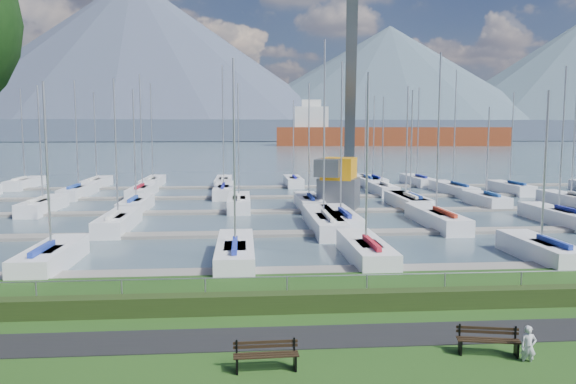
{
  "coord_description": "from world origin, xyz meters",
  "views": [
    {
      "loc": [
        -2.58,
        -20.17,
        6.61
      ],
      "look_at": [
        0.0,
        12.0,
        3.0
      ],
      "focal_mm": 35.0,
      "sensor_mm": 36.0,
      "label": 1
    }
  ],
  "objects": [
    {
      "name": "person",
      "position": [
        5.49,
        -5.38,
        0.6
      ],
      "size": [
        0.48,
        0.36,
        1.2
      ],
      "primitive_type": "imported",
      "rotation": [
        0.0,
        0.0,
        -0.16
      ],
      "color": "#B7B6BE",
      "rests_on": "grass"
    },
    {
      "name": "bench_right",
      "position": [
        4.58,
        -4.76,
        0.42
      ],
      "size": [
        1.85,
        0.78,
        0.85
      ],
      "rotation": [
        0.0,
        0.0,
        -0.21
      ],
      "color": "black",
      "rests_on": "grass"
    },
    {
      "name": "path",
      "position": [
        0.0,
        -3.0,
        0.01
      ],
      "size": [
        160.0,
        2.0,
        0.04
      ],
      "primitive_type": "cube",
      "color": "black",
      "rests_on": "grass"
    },
    {
      "name": "sailboat_fleet",
      "position": [
        -1.17,
        29.99,
        5.4
      ],
      "size": [
        75.53,
        49.25,
        13.69
      ],
      "color": "#1E4097",
      "rests_on": "water"
    },
    {
      "name": "foothill",
      "position": [
        0.0,
        330.0,
        6.0
      ],
      "size": [
        900.0,
        80.0,
        12.0
      ],
      "primitive_type": "cube",
      "color": "#485469",
      "rests_on": "water"
    },
    {
      "name": "crane",
      "position": [
        5.99,
        28.11,
        5.33
      ],
      "size": [
        5.79,
        13.49,
        22.35
      ],
      "rotation": [
        0.0,
        0.0,
        -0.35
      ],
      "color": "slate",
      "rests_on": "water"
    },
    {
      "name": "fence",
      "position": [
        0.0,
        0.0,
        1.2
      ],
      "size": [
        80.0,
        0.04,
        0.04
      ],
      "primitive_type": "cylinder",
      "rotation": [
        0.0,
        1.57,
        0.0
      ],
      "color": "gray",
      "rests_on": "grass"
    },
    {
      "name": "mountains",
      "position": [
        7.35,
        404.62,
        46.68
      ],
      "size": [
        1190.0,
        360.0,
        115.0
      ],
      "color": "#3E475B",
      "rests_on": "water"
    },
    {
      "name": "hedge",
      "position": [
        0.0,
        -0.4,
        0.35
      ],
      "size": [
        80.0,
        0.7,
        0.7
      ],
      "primitive_type": "cube",
      "color": "#223212",
      "rests_on": "grass"
    },
    {
      "name": "cargo_ship_mid",
      "position": [
        55.69,
        216.43,
        3.57
      ],
      "size": [
        97.55,
        27.71,
        21.5
      ],
      "rotation": [
        0.0,
        0.0,
        -0.1
      ],
      "color": "maroon",
      "rests_on": "water"
    },
    {
      "name": "bench_left",
      "position": [
        -2.0,
        -5.33,
        0.42
      ],
      "size": [
        1.81,
        0.48,
        0.85
      ],
      "rotation": [
        0.0,
        0.0,
        0.03
      ],
      "color": "black",
      "rests_on": "grass"
    },
    {
      "name": "docks",
      "position": [
        0.0,
        26.0,
        -0.22
      ],
      "size": [
        90.0,
        41.6,
        0.25
      ],
      "color": "gray",
      "rests_on": "water"
    },
    {
      "name": "water",
      "position": [
        0.0,
        260.0,
        -0.4
      ],
      "size": [
        800.0,
        540.0,
        0.2
      ],
      "primitive_type": "cube",
      "color": "#465A66"
    }
  ]
}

